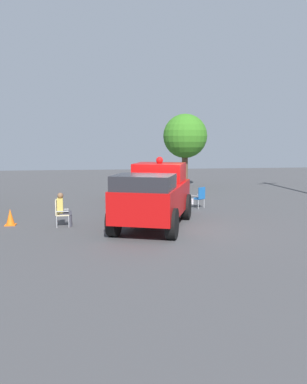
{
  "coord_description": "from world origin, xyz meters",
  "views": [
    {
      "loc": [
        14.42,
        -2.72,
        3.29
      ],
      "look_at": [
        -0.56,
        -0.51,
        1.32
      ],
      "focal_mm": 38.37,
      "sensor_mm": 36.0,
      "label": 1
    }
  ],
  "objects_px": {
    "lawn_chair_by_car": "(200,196)",
    "spectator_seated": "(63,208)",
    "traffic_cone": "(10,217)",
    "lawn_chair_near_truck": "(59,211)",
    "classic_hot_rod": "(139,188)",
    "oak_tree_left": "(185,136)",
    "vintage_fire_truck": "(155,195)"
  },
  "relations": [
    {
      "from": "lawn_chair_by_car",
      "to": "traffic_cone",
      "type": "bearing_deg",
      "value": -71.66
    },
    {
      "from": "lawn_chair_near_truck",
      "to": "spectator_seated",
      "type": "distance_m",
      "value": 0.17
    },
    {
      "from": "lawn_chair_by_car",
      "to": "spectator_seated",
      "type": "bearing_deg",
      "value": -62.35
    },
    {
      "from": "lawn_chair_near_truck",
      "to": "lawn_chair_by_car",
      "type": "xyz_separation_m",
      "value": [
        -3.23,
        6.28,
        0.0
      ]
    },
    {
      "from": "lawn_chair_near_truck",
      "to": "traffic_cone",
      "type": "bearing_deg",
      "value": -105.43
    },
    {
      "from": "lawn_chair_near_truck",
      "to": "oak_tree_left",
      "type": "xyz_separation_m",
      "value": [
        -12.02,
        7.54,
        2.86
      ]
    },
    {
      "from": "spectator_seated",
      "to": "traffic_cone",
      "type": "distance_m",
      "value": 2.12
    },
    {
      "from": "vintage_fire_truck",
      "to": "lawn_chair_by_car",
      "type": "height_order",
      "value": "vintage_fire_truck"
    },
    {
      "from": "spectator_seated",
      "to": "classic_hot_rod",
      "type": "bearing_deg",
      "value": 148.59
    },
    {
      "from": "vintage_fire_truck",
      "to": "lawn_chair_by_car",
      "type": "distance_m",
      "value": 4.53
    },
    {
      "from": "classic_hot_rod",
      "to": "oak_tree_left",
      "type": "bearing_deg",
      "value": 148.11
    },
    {
      "from": "classic_hot_rod",
      "to": "spectator_seated",
      "type": "xyz_separation_m",
      "value": [
        5.76,
        -3.52,
        -0.05
      ]
    },
    {
      "from": "oak_tree_left",
      "to": "traffic_cone",
      "type": "height_order",
      "value": "oak_tree_left"
    },
    {
      "from": "lawn_chair_by_car",
      "to": "oak_tree_left",
      "type": "xyz_separation_m",
      "value": [
        -8.79,
        1.25,
        2.86
      ]
    },
    {
      "from": "vintage_fire_truck",
      "to": "lawn_chair_near_truck",
      "type": "bearing_deg",
      "value": -95.59
    },
    {
      "from": "vintage_fire_truck",
      "to": "lawn_chair_near_truck",
      "type": "relative_size",
      "value": 6.21
    },
    {
      "from": "vintage_fire_truck",
      "to": "oak_tree_left",
      "type": "distance_m",
      "value": 13.18
    },
    {
      "from": "lawn_chair_by_car",
      "to": "traffic_cone",
      "type": "height_order",
      "value": "lawn_chair_by_car"
    },
    {
      "from": "lawn_chair_by_car",
      "to": "spectator_seated",
      "type": "xyz_separation_m",
      "value": [
        3.22,
        -6.15,
        0.11
      ]
    },
    {
      "from": "classic_hot_rod",
      "to": "spectator_seated",
      "type": "height_order",
      "value": "classic_hot_rod"
    },
    {
      "from": "lawn_chair_near_truck",
      "to": "spectator_seated",
      "type": "height_order",
      "value": "spectator_seated"
    },
    {
      "from": "lawn_chair_near_truck",
      "to": "oak_tree_left",
      "type": "relative_size",
      "value": 0.2
    },
    {
      "from": "classic_hot_rod",
      "to": "lawn_chair_near_truck",
      "type": "height_order",
      "value": "classic_hot_rod"
    },
    {
      "from": "lawn_chair_by_car",
      "to": "spectator_seated",
      "type": "height_order",
      "value": "spectator_seated"
    },
    {
      "from": "vintage_fire_truck",
      "to": "oak_tree_left",
      "type": "relative_size",
      "value": 1.27
    },
    {
      "from": "spectator_seated",
      "to": "lawn_chair_near_truck",
      "type": "bearing_deg",
      "value": -86.94
    },
    {
      "from": "classic_hot_rod",
      "to": "lawn_chair_by_car",
      "type": "xyz_separation_m",
      "value": [
        2.53,
        2.64,
        -0.16
      ]
    },
    {
      "from": "vintage_fire_truck",
      "to": "classic_hot_rod",
      "type": "distance_m",
      "value": 6.13
    },
    {
      "from": "vintage_fire_truck",
      "to": "classic_hot_rod",
      "type": "xyz_separation_m",
      "value": [
        -6.12,
        0.07,
        -0.45
      ]
    },
    {
      "from": "vintage_fire_truck",
      "to": "lawn_chair_near_truck",
      "type": "xyz_separation_m",
      "value": [
        -0.35,
        -3.58,
        -0.61
      ]
    },
    {
      "from": "lawn_chair_by_car",
      "to": "spectator_seated",
      "type": "distance_m",
      "value": 6.95
    },
    {
      "from": "vintage_fire_truck",
      "to": "spectator_seated",
      "type": "bearing_deg",
      "value": -95.92
    }
  ]
}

